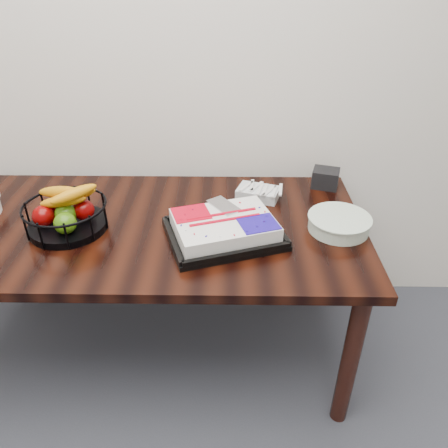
{
  "coord_description": "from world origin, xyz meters",
  "views": [
    {
      "loc": [
        0.34,
        0.45,
        1.72
      ],
      "look_at": [
        0.32,
        1.87,
        0.83
      ],
      "focal_mm": 35.0,
      "sensor_mm": 36.0,
      "label": 1
    }
  ],
  "objects_px": {
    "cake_tray": "(224,228)",
    "napkin_box": "(325,178)",
    "table": "(150,240)",
    "plate_stack": "(339,223)",
    "fruit_basket": "(66,213)"
  },
  "relations": [
    {
      "from": "table",
      "to": "napkin_box",
      "type": "distance_m",
      "value": 0.88
    },
    {
      "from": "table",
      "to": "fruit_basket",
      "type": "relative_size",
      "value": 5.41
    },
    {
      "from": "napkin_box",
      "to": "cake_tray",
      "type": "bearing_deg",
      "value": -136.82
    },
    {
      "from": "cake_tray",
      "to": "fruit_basket",
      "type": "bearing_deg",
      "value": 175.44
    },
    {
      "from": "plate_stack",
      "to": "napkin_box",
      "type": "distance_m",
      "value": 0.39
    },
    {
      "from": "cake_tray",
      "to": "napkin_box",
      "type": "distance_m",
      "value": 0.66
    },
    {
      "from": "fruit_basket",
      "to": "cake_tray",
      "type": "bearing_deg",
      "value": -4.56
    },
    {
      "from": "plate_stack",
      "to": "napkin_box",
      "type": "bearing_deg",
      "value": 87.83
    },
    {
      "from": "cake_tray",
      "to": "fruit_basket",
      "type": "xyz_separation_m",
      "value": [
        -0.64,
        0.05,
        0.03
      ]
    },
    {
      "from": "fruit_basket",
      "to": "plate_stack",
      "type": "relative_size",
      "value": 1.3
    },
    {
      "from": "table",
      "to": "napkin_box",
      "type": "relative_size",
      "value": 14.8
    },
    {
      "from": "plate_stack",
      "to": "napkin_box",
      "type": "height_order",
      "value": "napkin_box"
    },
    {
      "from": "table",
      "to": "cake_tray",
      "type": "xyz_separation_m",
      "value": [
        0.32,
        -0.1,
        0.13
      ]
    },
    {
      "from": "cake_tray",
      "to": "napkin_box",
      "type": "xyz_separation_m",
      "value": [
        0.48,
        0.45,
        0.0
      ]
    },
    {
      "from": "fruit_basket",
      "to": "plate_stack",
      "type": "xyz_separation_m",
      "value": [
        1.1,
        0.01,
        -0.04
      ]
    }
  ]
}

